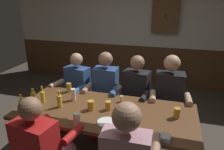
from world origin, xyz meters
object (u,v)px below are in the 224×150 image
(wall_dart_cabinet, at_px, (165,16))
(pint_glass_5, at_px, (108,106))
(dining_table, at_px, (105,117))
(table_candle, at_px, (121,99))
(person_0, at_px, (75,88))
(condiment_caddy, at_px, (163,137))
(pint_glass_4, at_px, (177,113))
(pint_glass_1, at_px, (73,95))
(pint_glass_0, at_px, (91,105))
(person_4, at_px, (43,146))
(pint_glass_6, at_px, (77,119))
(bottle_2, at_px, (34,100))
(person_1, at_px, (104,90))
(person_3, at_px, (169,96))
(plate_0, at_px, (107,122))
(bottle_3, at_px, (59,101))
(bottle_1, at_px, (22,106))
(pint_glass_3, at_px, (69,88))
(person_2, at_px, (134,94))
(bottle_0, at_px, (43,97))
(pint_glass_2, at_px, (127,126))

(wall_dart_cabinet, bearing_deg, pint_glass_5, -99.32)
(pint_glass_5, bearing_deg, dining_table, -146.59)
(table_candle, bearing_deg, person_0, 153.65)
(condiment_caddy, bearing_deg, pint_glass_4, 74.38)
(person_0, xyz_separation_m, table_candle, (0.85, -0.42, 0.13))
(person_0, relative_size, pint_glass_1, 7.66)
(table_candle, relative_size, pint_glass_0, 0.71)
(person_4, xyz_separation_m, pint_glass_6, (0.22, 0.30, 0.15))
(bottle_2, xyz_separation_m, pint_glass_4, (1.60, 0.26, -0.05))
(person_1, distance_m, person_3, 0.93)
(person_4, distance_m, table_candle, 1.08)
(plate_0, bearing_deg, bottle_3, 164.62)
(bottle_1, relative_size, bottle_2, 0.88)
(pint_glass_3, distance_m, pint_glass_5, 0.75)
(person_2, bearing_deg, bottle_1, 51.50)
(person_3, height_order, pint_glass_5, person_3)
(condiment_caddy, height_order, pint_glass_5, pint_glass_5)
(pint_glass_5, bearing_deg, bottle_3, -170.28)
(person_0, bearing_deg, pint_glass_1, 125.89)
(bottle_0, bearing_deg, person_1, 50.98)
(pint_glass_5, relative_size, wall_dart_cabinet, 0.15)
(person_0, bearing_deg, wall_dart_cabinet, -108.93)
(person_1, height_order, bottle_3, person_1)
(bottle_0, xyz_separation_m, bottle_3, (0.26, -0.05, 0.00))
(pint_glass_2, distance_m, pint_glass_4, 0.62)
(person_1, distance_m, pint_glass_4, 1.21)
(plate_0, xyz_separation_m, pint_glass_4, (0.70, 0.31, 0.05))
(pint_glass_4, bearing_deg, bottle_3, -174.18)
(plate_0, bearing_deg, pint_glass_1, 145.71)
(dining_table, bearing_deg, condiment_caddy, -29.16)
(bottle_3, bearing_deg, pint_glass_2, -17.38)
(condiment_caddy, xyz_separation_m, pint_glass_2, (-0.34, 0.02, 0.05))
(pint_glass_0, bearing_deg, person_1, 95.64)
(bottle_1, distance_m, wall_dart_cabinet, 3.41)
(person_2, bearing_deg, pint_glass_5, 83.26)
(person_1, distance_m, bottle_3, 0.83)
(person_0, relative_size, pint_glass_5, 11.09)
(pint_glass_6, bearing_deg, pint_glass_1, 119.33)
(person_0, relative_size, bottle_2, 4.54)
(person_2, xyz_separation_m, pint_glass_1, (-0.68, -0.55, 0.15))
(person_2, bearing_deg, person_0, 9.34)
(pint_glass_6, bearing_deg, pint_glass_3, 122.29)
(dining_table, distance_m, person_0, 0.98)
(bottle_1, bearing_deg, person_3, 32.49)
(dining_table, height_order, bottle_2, bottle_2)
(plate_0, bearing_deg, pint_glass_5, 104.24)
(pint_glass_3, bearing_deg, bottle_0, -113.05)
(table_candle, distance_m, bottle_0, 0.98)
(person_0, xyz_separation_m, bottle_3, (0.17, -0.75, 0.17))
(pint_glass_2, xyz_separation_m, pint_glass_5, (-0.31, 0.37, -0.02))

